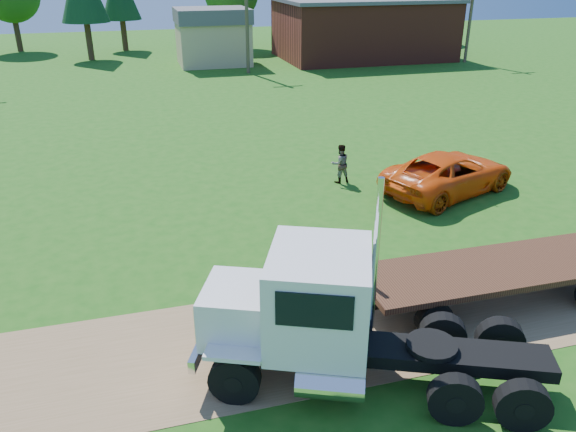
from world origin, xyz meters
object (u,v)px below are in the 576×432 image
object	(u,v)px
orange_pickup	(449,173)
spectator_a	(311,296)
white_semi_tractor	(322,317)
flatbed_trailer	(496,274)

from	to	relation	value
orange_pickup	spectator_a	world-z (taller)	spectator_a
white_semi_tractor	spectator_a	xyz separation A→B (m)	(0.36, 1.82, -0.69)
spectator_a	flatbed_trailer	bearing A→B (deg)	-16.10
flatbed_trailer	white_semi_tractor	bearing A→B (deg)	-163.26
orange_pickup	spectator_a	xyz separation A→B (m)	(-7.89, -7.00, 0.04)
flatbed_trailer	spectator_a	xyz separation A→B (m)	(-5.02, 0.24, 0.03)
white_semi_tractor	spectator_a	world-z (taller)	white_semi_tractor
flatbed_trailer	spectator_a	world-z (taller)	flatbed_trailer
spectator_a	orange_pickup	bearing A→B (deg)	28.18
orange_pickup	flatbed_trailer	distance (m)	7.79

